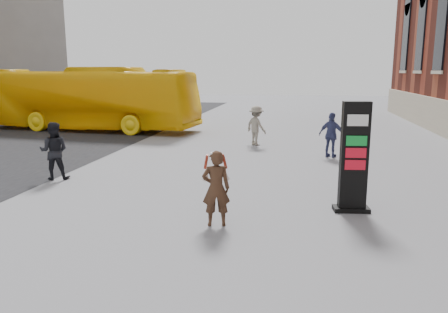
% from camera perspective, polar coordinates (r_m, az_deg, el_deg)
% --- Properties ---
extents(ground, '(100.00, 100.00, 0.00)m').
position_cam_1_polar(ground, '(10.00, -4.06, -7.81)').
color(ground, '#9E9EA3').
extents(info_pylon, '(0.86, 0.50, 2.57)m').
position_cam_1_polar(info_pylon, '(10.46, 16.62, -0.13)').
color(info_pylon, black).
rests_on(info_pylon, ground).
extents(woman, '(0.71, 0.67, 1.63)m').
position_cam_1_polar(woman, '(9.20, -1.05, -4.06)').
color(woman, '#3D271B').
rests_on(woman, ground).
extents(bus, '(12.54, 4.17, 3.43)m').
position_cam_1_polar(bus, '(25.29, -17.36, 7.20)').
color(bus, yellow).
rests_on(bus, road).
extents(pedestrian_a, '(1.00, 0.87, 1.74)m').
position_cam_1_polar(pedestrian_a, '(14.09, -21.33, 0.68)').
color(pedestrian_a, black).
rests_on(pedestrian_a, ground).
extents(pedestrian_b, '(1.26, 1.23, 1.73)m').
position_cam_1_polar(pedestrian_b, '(19.22, 4.23, 4.03)').
color(pedestrian_b, gray).
rests_on(pedestrian_b, ground).
extents(pedestrian_c, '(1.08, 0.80, 1.70)m').
position_cam_1_polar(pedestrian_c, '(16.98, 13.87, 2.74)').
color(pedestrian_c, navy).
rests_on(pedestrian_c, ground).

